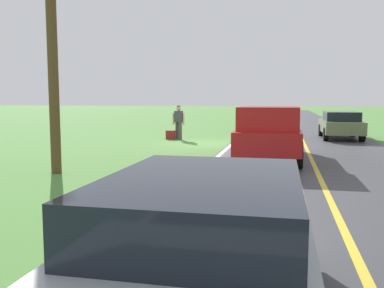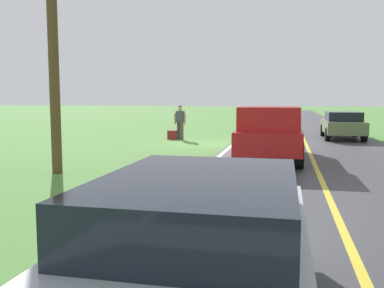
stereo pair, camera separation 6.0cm
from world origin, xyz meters
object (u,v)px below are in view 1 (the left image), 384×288
object	(u,v)px
pickup_truck_passing	(269,132)
sedan_near_oncoming	(341,124)
suitcase_carried	(171,135)
sedan_ahead_same_lane	(200,255)
hitchhiker_walking	(179,120)
utility_pole_roadside	(52,42)

from	to	relation	value
pickup_truck_passing	sedan_near_oncoming	distance (m)	9.29
suitcase_carried	sedan_ahead_same_lane	world-z (taller)	sedan_ahead_same_lane
suitcase_carried	pickup_truck_passing	distance (m)	8.25
pickup_truck_passing	sedan_near_oncoming	bearing A→B (deg)	-111.29
hitchhiker_walking	sedan_near_oncoming	bearing A→B (deg)	-164.95
sedan_near_oncoming	hitchhiker_walking	bearing A→B (deg)	15.05
pickup_truck_passing	sedan_near_oncoming	xyz separation A→B (m)	(-3.37, -8.66, -0.21)
sedan_ahead_same_lane	utility_pole_roadside	bearing A→B (deg)	-52.46
hitchhiker_walking	sedan_ahead_same_lane	size ratio (longest dim) A/B	0.40
hitchhiker_walking	utility_pole_roadside	xyz separation A→B (m)	(0.97, 10.24, 2.62)
pickup_truck_passing	utility_pole_roadside	size ratio (longest dim) A/B	0.75
sedan_near_oncoming	sedan_ahead_same_lane	bearing A→B (deg)	79.62
hitchhiker_walking	sedan_near_oncoming	world-z (taller)	hitchhiker_walking
suitcase_carried	sedan_ahead_same_lane	bearing A→B (deg)	16.21
sedan_ahead_same_lane	sedan_near_oncoming	bearing A→B (deg)	-100.38
utility_pole_roadside	hitchhiker_walking	bearing A→B (deg)	-95.39
hitchhiker_walking	suitcase_carried	size ratio (longest dim) A/B	3.80
sedan_near_oncoming	utility_pole_roadside	xyz separation A→B (m)	(9.09, 12.42, 2.84)
suitcase_carried	pickup_truck_passing	bearing A→B (deg)	39.19
suitcase_carried	sedan_near_oncoming	distance (m)	8.85
suitcase_carried	utility_pole_roadside	bearing A→B (deg)	-2.83
sedan_ahead_same_lane	utility_pole_roadside	distance (m)	9.46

